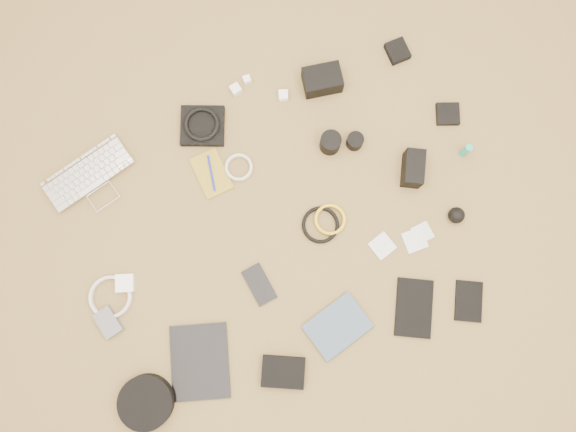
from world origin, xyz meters
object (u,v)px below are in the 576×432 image
object	(u,v)px
phone	(259,285)
laptop	(95,184)
tablet	(200,362)
paperback	(351,345)
dslr_camera	(322,80)
headphone_case	(146,402)

from	to	relation	value
phone	laptop	bearing A→B (deg)	120.00
tablet	paperback	bearing A→B (deg)	1.99
phone	paperback	bearing A→B (deg)	-61.55
laptop	paperback	xyz separation A→B (m)	(0.66, -0.78, -0.00)
laptop	paperback	size ratio (longest dim) A/B	1.59
dslr_camera	paperback	world-z (taller)	dslr_camera
headphone_case	paperback	distance (m)	0.69
laptop	tablet	xyz separation A→B (m)	(0.17, -0.68, -0.01)
dslr_camera	phone	bearing A→B (deg)	-118.86
dslr_camera	paperback	size ratio (longest dim) A/B	0.68
phone	headphone_case	xyz separation A→B (m)	(-0.46, -0.25, 0.02)
dslr_camera	phone	distance (m)	0.74
dslr_camera	headphone_case	size ratio (longest dim) A/B	0.74
paperback	headphone_case	bearing A→B (deg)	68.60
phone	headphone_case	size ratio (longest dim) A/B	0.74
phone	paperback	distance (m)	0.36
tablet	phone	xyz separation A→B (m)	(0.26, 0.18, -0.00)
headphone_case	phone	bearing A→B (deg)	28.47
tablet	headphone_case	xyz separation A→B (m)	(-0.20, -0.07, 0.02)
laptop	dslr_camera	world-z (taller)	dslr_camera
phone	headphone_case	distance (m)	0.52
laptop	headphone_case	world-z (taller)	headphone_case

